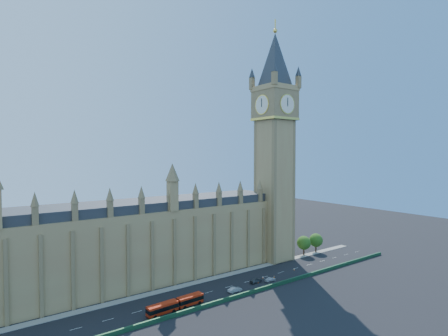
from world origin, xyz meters
TOP-DOWN VIEW (x-y plane):
  - ground at (0.00, 0.00)m, footprint 400.00×400.00m
  - palace_westminster at (-25.00, 22.00)m, footprint 120.00×20.00m
  - elizabeth_tower at (38.00, 13.99)m, footprint 20.59×20.59m
  - bridge_parapet at (0.00, -9.00)m, footprint 160.00×0.60m
  - kerb_north at (0.00, 9.50)m, footprint 160.00×3.00m
  - tree_east_near at (52.22, 10.08)m, footprint 6.00×6.00m
  - tree_east_far at (60.22, 10.08)m, footprint 6.00×6.00m
  - red_bus at (-18.59, -5.29)m, footprint 17.56×3.62m
  - car_grey at (13.64, -2.50)m, footprint 4.90×2.34m
  - car_silver at (2.86, -4.71)m, footprint 4.74×1.67m
  - car_white at (18.56, -4.34)m, footprint 4.64×2.16m
  - cone_a at (18.43, -0.75)m, footprint 0.57×0.57m
  - cone_b at (22.20, -2.51)m, footprint 0.56×0.56m
  - cone_c at (34.00, -1.10)m, footprint 0.51×0.51m
  - cone_d at (14.00, -3.21)m, footprint 0.51×0.51m

SIDE VIEW (x-z plane):
  - ground at x=0.00m, z-range 0.00..0.00m
  - kerb_north at x=0.00m, z-range 0.00..0.16m
  - cone_c at x=34.00m, z-range 0.00..0.66m
  - cone_d at x=14.00m, z-range 0.00..0.68m
  - cone_b at x=22.20m, z-range 0.00..0.71m
  - cone_a at x=18.43m, z-range 0.00..0.74m
  - bridge_parapet at x=0.00m, z-range 0.00..1.20m
  - car_white at x=18.56m, z-range 0.00..1.31m
  - car_silver at x=2.86m, z-range 0.00..1.56m
  - car_grey at x=13.64m, z-range 0.00..1.62m
  - red_bus at x=-18.59m, z-range 0.08..3.05m
  - tree_east_near at x=52.22m, z-range 1.39..9.89m
  - tree_east_far at x=60.22m, z-range 1.39..9.89m
  - palace_westminster at x=-25.00m, z-range -0.14..27.86m
  - elizabeth_tower at x=38.00m, z-range 2.06..107.06m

